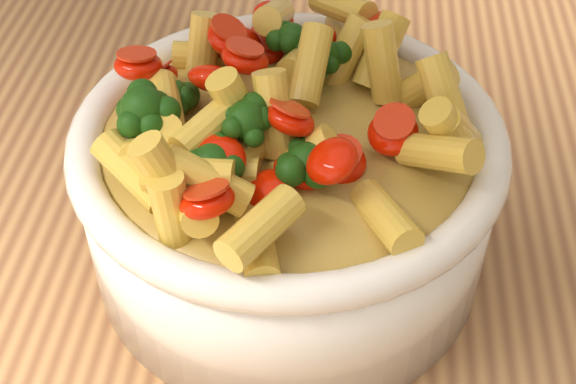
{
  "coord_description": "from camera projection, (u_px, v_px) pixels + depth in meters",
  "views": [
    {
      "loc": [
        0.13,
        -0.35,
        1.26
      ],
      "look_at": [
        0.1,
        -0.02,
        0.95
      ],
      "focal_mm": 50.0,
      "sensor_mm": 36.0,
      "label": 1
    }
  ],
  "objects": [
    {
      "name": "table",
      "position": [
        152.0,
        316.0,
        0.57
      ],
      "size": [
        1.2,
        0.8,
        0.9
      ],
      "color": "tan",
      "rests_on": "ground"
    },
    {
      "name": "serving_bowl",
      "position": [
        288.0,
        190.0,
        0.45
      ],
      "size": [
        0.23,
        0.23,
        0.1
      ],
      "color": "white",
      "rests_on": "table"
    },
    {
      "name": "pasta_salad",
      "position": [
        288.0,
        102.0,
        0.41
      ],
      "size": [
        0.18,
        0.18,
        0.04
      ],
      "color": "#F7BE4E",
      "rests_on": "serving_bowl"
    }
  ]
}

